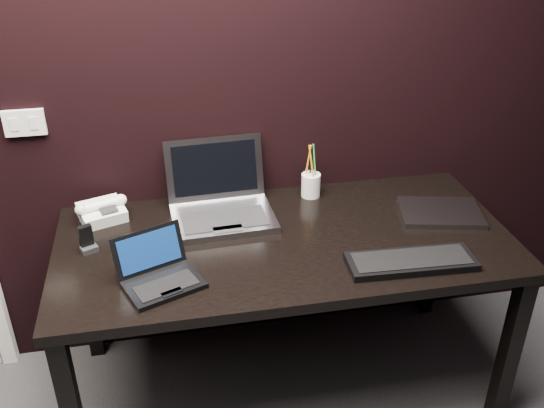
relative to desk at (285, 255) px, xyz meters
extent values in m
plane|color=black|center=(-0.30, 0.40, 0.64)|extent=(4.00, 0.00, 4.00)
cube|color=silver|center=(-0.92, 0.39, 0.46)|extent=(0.15, 0.02, 0.10)
cube|color=silver|center=(-0.95, 0.38, 0.46)|extent=(0.03, 0.01, 0.05)
cube|color=silver|center=(-0.88, 0.38, 0.46)|extent=(0.03, 0.01, 0.05)
cube|color=black|center=(0.00, 0.00, 0.06)|extent=(1.70, 0.80, 0.04)
cube|color=black|center=(0.80, -0.35, -0.31)|extent=(0.06, 0.06, 0.70)
cube|color=black|center=(-0.80, 0.35, -0.31)|extent=(0.06, 0.06, 0.70)
cube|color=black|center=(0.80, 0.35, -0.31)|extent=(0.06, 0.06, 0.70)
cube|color=black|center=(-0.46, -0.22, 0.09)|extent=(0.29, 0.25, 0.02)
cube|color=black|center=(-0.45, -0.24, 0.10)|extent=(0.22, 0.16, 0.00)
cube|color=black|center=(-0.43, -0.28, 0.10)|extent=(0.07, 0.05, 0.00)
cube|color=black|center=(-0.50, -0.12, 0.16)|extent=(0.25, 0.14, 0.14)
cube|color=#091E46|center=(-0.50, -0.12, 0.17)|extent=(0.21, 0.11, 0.11)
cube|color=#95959A|center=(-0.21, 0.17, 0.09)|extent=(0.41, 0.30, 0.03)
cube|color=black|center=(-0.21, 0.13, 0.11)|extent=(0.33, 0.17, 0.00)
cube|color=gray|center=(-0.21, 0.06, 0.11)|extent=(0.11, 0.05, 0.00)
cube|color=gray|center=(-0.22, 0.34, 0.23)|extent=(0.40, 0.09, 0.25)
cube|color=black|center=(-0.22, 0.33, 0.23)|extent=(0.34, 0.07, 0.20)
cube|color=black|center=(0.39, -0.25, 0.09)|extent=(0.45, 0.17, 0.03)
cube|color=black|center=(0.39, -0.25, 0.10)|extent=(0.41, 0.14, 0.00)
cube|color=gray|center=(0.64, 0.05, 0.09)|extent=(0.36, 0.29, 0.02)
cube|color=silver|center=(-0.68, 0.27, 0.11)|extent=(0.21, 0.20, 0.07)
cylinder|color=white|center=(-0.68, 0.26, 0.15)|extent=(0.16, 0.08, 0.03)
sphere|color=silver|center=(-0.75, 0.24, 0.15)|extent=(0.06, 0.06, 0.05)
sphere|color=white|center=(-0.60, 0.29, 0.15)|extent=(0.06, 0.06, 0.05)
cube|color=black|center=(-0.65, 0.24, 0.14)|extent=(0.08, 0.06, 0.01)
cube|color=black|center=(-0.72, 0.06, 0.13)|extent=(0.05, 0.04, 0.10)
cube|color=black|center=(-0.71, 0.05, 0.09)|extent=(0.07, 0.06, 0.02)
cylinder|color=silver|center=(0.18, 0.31, 0.13)|extent=(0.10, 0.10, 0.10)
cylinder|color=orange|center=(0.16, 0.31, 0.24)|extent=(0.02, 0.03, 0.15)
cylinder|color=#268B37|center=(0.19, 0.30, 0.24)|extent=(0.02, 0.02, 0.15)
cylinder|color=black|center=(0.18, 0.32, 0.24)|extent=(0.01, 0.02, 0.15)
cylinder|color=#C16E12|center=(0.17, 0.30, 0.24)|extent=(0.03, 0.03, 0.15)
camera|label=1|loc=(-0.42, -1.87, 1.30)|focal=40.00mm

